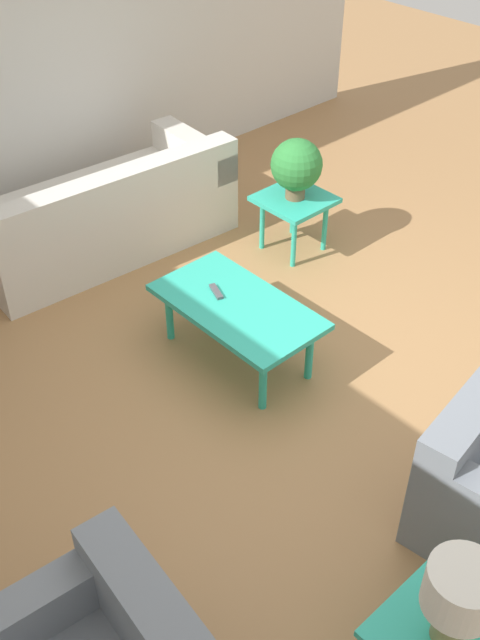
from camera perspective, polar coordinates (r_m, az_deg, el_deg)
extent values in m
plane|color=#A87A4C|center=(4.86, 5.46, -4.32)|extent=(14.00, 14.00, 0.00)
cube|color=silver|center=(6.33, -15.55, 19.34)|extent=(0.12, 7.20, 2.70)
cube|color=silver|center=(6.08, -10.60, 7.45)|extent=(1.09, 2.10, 0.44)
cube|color=silver|center=(5.60, -9.15, 9.43)|extent=(0.34, 2.05, 0.35)
cube|color=silver|center=(6.33, -3.60, 12.82)|extent=(0.96, 0.27, 0.23)
cube|color=slate|center=(3.90, 17.17, -7.73)|extent=(0.32, 0.85, 0.36)
cube|color=slate|center=(3.31, -15.77, -20.70)|extent=(0.25, 0.93, 0.23)
cube|color=#2DB79E|center=(4.72, -0.23, 1.03)|extent=(1.11, 0.61, 0.04)
cylinder|color=#2DB79E|center=(4.73, 5.31, -2.55)|extent=(0.05, 0.05, 0.40)
cylinder|color=#2DB79E|center=(5.23, -1.92, 2.27)|extent=(0.05, 0.05, 0.40)
cylinder|color=#2DB79E|center=(4.51, 1.76, -4.84)|extent=(0.05, 0.05, 0.40)
cylinder|color=#2DB79E|center=(5.04, -5.40, 0.42)|extent=(0.05, 0.05, 0.40)
cube|color=#2DB79E|center=(5.83, 4.20, 9.15)|extent=(0.52, 0.52, 0.04)
cylinder|color=#2DB79E|center=(5.96, 6.48, 7.12)|extent=(0.04, 0.04, 0.43)
cylinder|color=#2DB79E|center=(6.15, 4.07, 8.39)|extent=(0.04, 0.04, 0.43)
cylinder|color=#2DB79E|center=(5.73, 4.12, 5.92)|extent=(0.04, 0.04, 0.43)
cylinder|color=#2DB79E|center=(5.94, 1.70, 7.27)|extent=(0.04, 0.04, 0.43)
cube|color=#2DB79E|center=(3.34, 15.42, -22.28)|extent=(0.52, 0.52, 0.04)
cylinder|color=#2DB79E|center=(3.66, 14.10, -20.73)|extent=(0.04, 0.04, 0.43)
cylinder|color=brown|center=(5.79, 4.23, 9.77)|extent=(0.15, 0.15, 0.11)
sphere|color=#2D7F38|center=(5.69, 4.33, 11.72)|extent=(0.39, 0.39, 0.39)
cylinder|color=#997F4C|center=(3.23, 15.83, -21.12)|extent=(0.14, 0.14, 0.23)
cylinder|color=white|center=(3.05, 16.56, -19.04)|extent=(0.29, 0.29, 0.20)
cube|color=#4C4C51|center=(4.80, -1.83, 2.19)|extent=(0.16, 0.09, 0.02)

